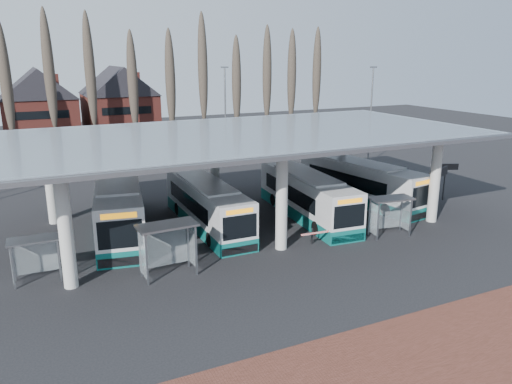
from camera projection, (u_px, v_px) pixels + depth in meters
name	position (u px, v px, depth m)	size (l,w,h in m)	color
ground	(302.00, 263.00, 27.97)	(140.00, 140.00, 0.00)	black
station_canopy	(243.00, 142.00, 33.43)	(32.00, 16.00, 6.34)	beige
poplar_row	(150.00, 79.00, 54.37)	(45.10, 1.10, 14.50)	#473D33
lamp_post_b	(225.00, 115.00, 51.68)	(0.80, 0.16, 10.17)	slate
lamp_post_c	(371.00, 114.00, 52.26)	(0.80, 0.16, 10.17)	slate
bus_0	(119.00, 206.00, 32.89)	(4.88, 13.00, 3.54)	silver
bus_1	(207.00, 205.00, 33.73)	(2.53, 11.37, 3.15)	silver
bus_2	(306.00, 196.00, 35.78)	(3.37, 11.73, 3.22)	silver
bus_3	(360.00, 183.00, 39.48)	(4.40, 11.97, 3.26)	silver
shelter_0	(35.00, 250.00, 25.44)	(2.55, 1.32, 2.35)	gray
shelter_1	(167.00, 238.00, 26.03)	(3.15, 1.67, 2.86)	gray
shelter_2	(389.00, 207.00, 31.96)	(2.91, 1.75, 2.55)	gray
info_sign_0	(440.00, 177.00, 35.03)	(2.29, 1.10, 3.63)	black
info_sign_1	(446.00, 170.00, 39.58)	(1.89, 0.88, 2.99)	black
barrier	(315.00, 234.00, 30.34)	(2.04, 0.61, 1.02)	black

